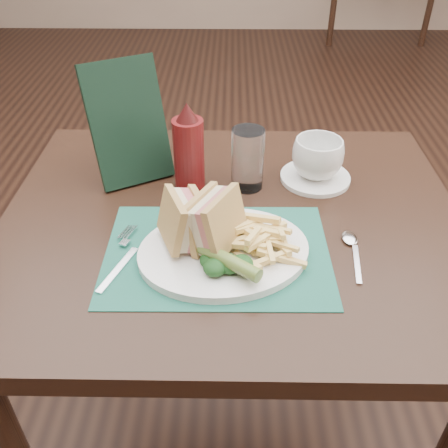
# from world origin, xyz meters

# --- Properties ---
(floor) EXTENTS (7.00, 7.00, 0.00)m
(floor) POSITION_xyz_m (0.00, 0.00, 0.00)
(floor) COLOR black
(floor) RESTS_ON ground
(wall_back) EXTENTS (6.00, 0.00, 6.00)m
(wall_back) POSITION_xyz_m (0.00, 3.50, 0.00)
(wall_back) COLOR tan
(wall_back) RESTS_ON ground
(table_main) EXTENTS (0.90, 0.75, 0.75)m
(table_main) POSITION_xyz_m (0.00, -0.50, 0.38)
(table_main) COLOR black
(table_main) RESTS_ON ground
(placemat) EXTENTS (0.40, 0.29, 0.00)m
(placemat) POSITION_xyz_m (-0.03, -0.61, 0.75)
(placemat) COLOR #1C5B4A
(placemat) RESTS_ON table_main
(plate) EXTENTS (0.35, 0.30, 0.01)m
(plate) POSITION_xyz_m (-0.01, -0.62, 0.76)
(plate) COLOR white
(plate) RESTS_ON placemat
(sandwich_half_a) EXTENTS (0.11, 0.12, 0.10)m
(sandwich_half_a) POSITION_xyz_m (-0.10, -0.61, 0.82)
(sandwich_half_a) COLOR tan
(sandwich_half_a) RESTS_ON plate
(sandwich_half_b) EXTENTS (0.12, 0.13, 0.10)m
(sandwich_half_b) POSITION_xyz_m (-0.05, -0.60, 0.82)
(sandwich_half_b) COLOR tan
(sandwich_half_b) RESTS_ON plate
(kale_garnish) EXTENTS (0.11, 0.08, 0.03)m
(kale_garnish) POSITION_xyz_m (-0.01, -0.66, 0.78)
(kale_garnish) COLOR #133515
(kale_garnish) RESTS_ON plate
(pickle_spear) EXTENTS (0.11, 0.09, 0.03)m
(pickle_spear) POSITION_xyz_m (-0.01, -0.67, 0.79)
(pickle_spear) COLOR #526C29
(pickle_spear) RESTS_ON plate
(fries_pile) EXTENTS (0.18, 0.20, 0.05)m
(fries_pile) POSITION_xyz_m (0.05, -0.61, 0.79)
(fries_pile) COLOR #F8D57C
(fries_pile) RESTS_ON plate
(fork) EXTENTS (0.09, 0.17, 0.01)m
(fork) POSITION_xyz_m (-0.19, -0.63, 0.76)
(fork) COLOR silver
(fork) RESTS_ON placemat
(spoon) EXTENTS (0.05, 0.15, 0.01)m
(spoon) POSITION_xyz_m (0.21, -0.61, 0.76)
(spoon) COLOR silver
(spoon) RESTS_ON table_main
(saucer) EXTENTS (0.19, 0.19, 0.01)m
(saucer) POSITION_xyz_m (0.18, -0.36, 0.76)
(saucer) COLOR white
(saucer) RESTS_ON table_main
(coffee_cup) EXTENTS (0.14, 0.14, 0.09)m
(coffee_cup) POSITION_xyz_m (0.18, -0.36, 0.80)
(coffee_cup) COLOR white
(coffee_cup) RESTS_ON saucer
(drinking_glass) EXTENTS (0.09, 0.09, 0.13)m
(drinking_glass) POSITION_xyz_m (0.03, -0.39, 0.81)
(drinking_glass) COLOR white
(drinking_glass) RESTS_ON table_main
(ketchup_bottle) EXTENTS (0.07, 0.07, 0.19)m
(ketchup_bottle) POSITION_xyz_m (-0.09, -0.39, 0.84)
(ketchup_bottle) COLOR #540E0F
(ketchup_bottle) RESTS_ON table_main
(check_presenter) EXTENTS (0.18, 0.16, 0.25)m
(check_presenter) POSITION_xyz_m (-0.22, -0.35, 0.87)
(check_presenter) COLOR black
(check_presenter) RESTS_ON table_main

